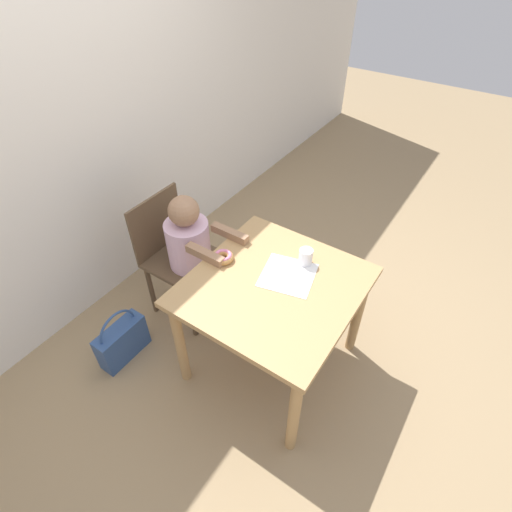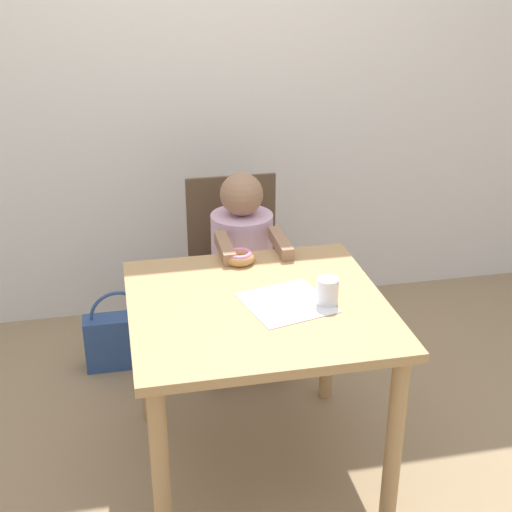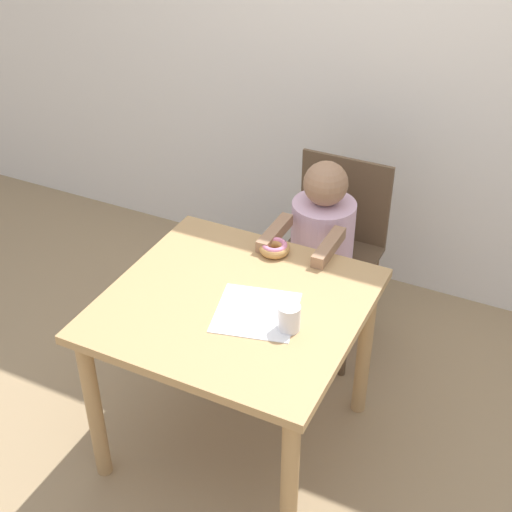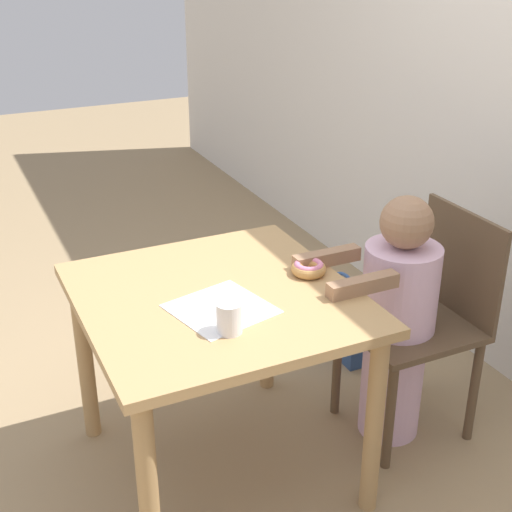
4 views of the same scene
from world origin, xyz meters
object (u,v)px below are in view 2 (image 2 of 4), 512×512
object	(u,v)px
chair	(237,268)
donut	(240,257)
cup	(327,291)
handbag	(121,339)
child_figure	(242,277)

from	to	relation	value
chair	donut	world-z (taller)	chair
chair	cup	bearing A→B (deg)	-79.19
chair	donut	size ratio (longest dim) A/B	7.25
chair	handbag	distance (m)	0.65
chair	donut	xyz separation A→B (m)	(-0.07, -0.46, 0.28)
child_figure	cup	distance (m)	0.81
chair	handbag	world-z (taller)	chair
child_figure	handbag	bearing A→B (deg)	165.89
donut	handbag	world-z (taller)	donut
child_figure	handbag	world-z (taller)	child_figure
chair	donut	distance (m)	0.55
handbag	cup	world-z (taller)	cup
chair	cup	world-z (taller)	chair
cup	donut	bearing A→B (deg)	120.85
handbag	child_figure	bearing A→B (deg)	-14.11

